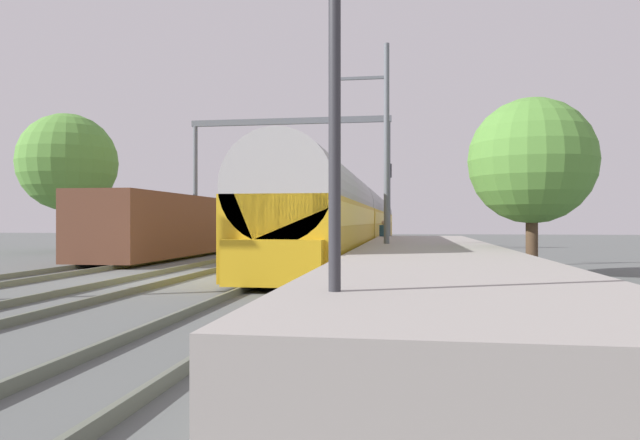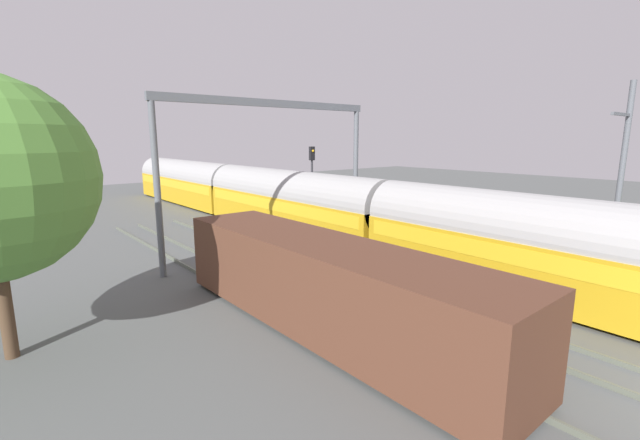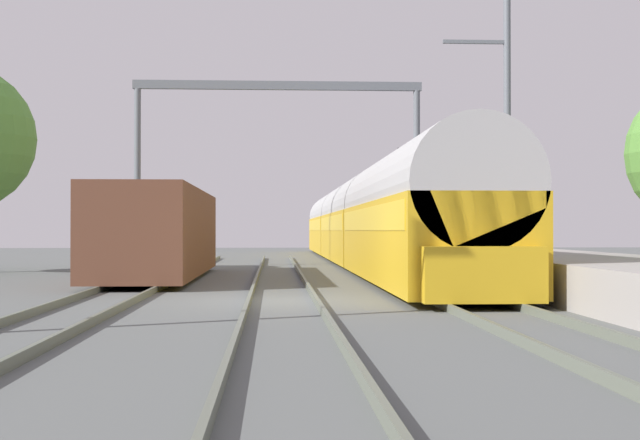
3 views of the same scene
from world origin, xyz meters
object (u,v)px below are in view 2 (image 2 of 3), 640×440
at_px(person_crossing, 403,231).
at_px(catenary_gantry, 273,146).
at_px(freight_car, 326,286).
at_px(passenger_train, 291,202).
at_px(railway_signal_far, 312,177).

distance_m(person_crossing, catenary_gantry, 8.30).
bearing_deg(person_crossing, freight_car, 61.31).
distance_m(passenger_train, freight_car, 14.71).
bearing_deg(person_crossing, railway_signal_far, -55.24).
xyz_separation_m(freight_car, catenary_gantry, (3.89, 8.61, 4.13)).
bearing_deg(passenger_train, railway_signal_far, 4.88).
height_order(person_crossing, catenary_gantry, catenary_gantry).
xyz_separation_m(railway_signal_far, catenary_gantry, (-5.81, -4.03, 2.14)).
bearing_deg(railway_signal_far, person_crossing, -90.07).
xyz_separation_m(passenger_train, freight_car, (-7.78, -12.48, -0.50)).
relative_size(passenger_train, catenary_gantry, 4.04).
bearing_deg(freight_car, person_crossing, 26.48).
xyz_separation_m(freight_car, railway_signal_far, (9.69, 12.64, 1.99)).
bearing_deg(freight_car, railway_signal_far, 52.52).
xyz_separation_m(freight_car, person_crossing, (9.68, 4.82, -0.44)).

